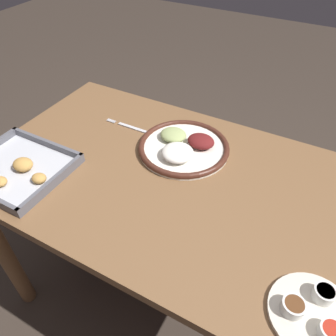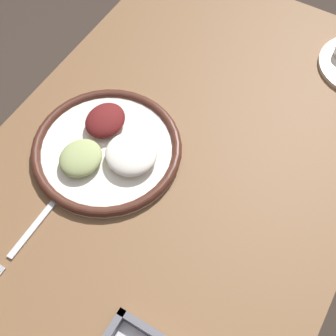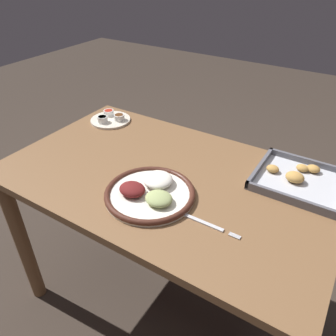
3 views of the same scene
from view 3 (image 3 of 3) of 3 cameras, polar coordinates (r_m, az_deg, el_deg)
name	(u,v)px [view 3 (image 3 of 3)]	position (r m, az deg, el deg)	size (l,w,h in m)	color
ground_plane	(167,297)	(1.72, -0.18, -21.51)	(8.00, 8.00, 0.00)	#382D26
dining_table	(167,199)	(1.26, -0.23, -5.49)	(1.20, 0.73, 0.73)	brown
dinner_plate	(150,192)	(1.08, -3.14, -4.22)	(0.30, 0.30, 0.05)	white
fork	(201,222)	(1.00, 5.84, -9.29)	(0.23, 0.01, 0.00)	silver
saucer_plate	(110,119)	(1.59, -9.99, 8.47)	(0.19, 0.19, 0.04)	beige
baking_tray	(299,179)	(1.23, 21.87, -1.86)	(0.30, 0.27, 0.04)	#595960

